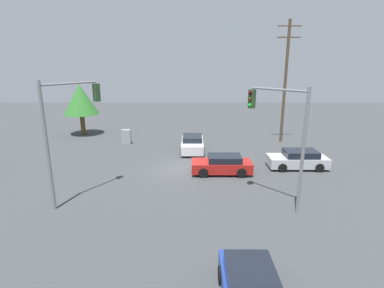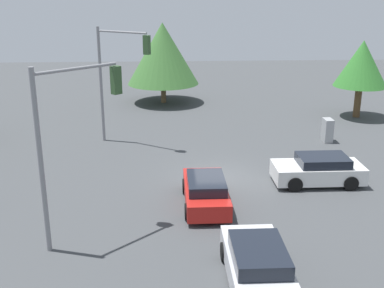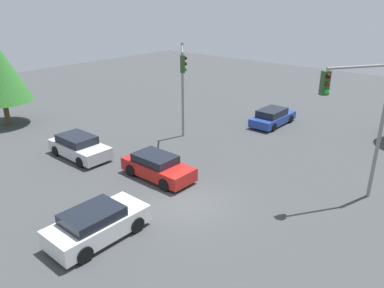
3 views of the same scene
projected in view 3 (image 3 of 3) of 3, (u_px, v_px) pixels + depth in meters
The scene contains 7 objects.
ground_plane at pixel (188, 202), 18.66m from camera, with size 80.00×80.00×0.00m, color #424447.
sedan_red at pixel (157, 167), 20.98m from camera, with size 4.31×1.93×1.35m.
sedan_blue at pixel (273, 117), 29.70m from camera, with size 1.93×4.43×1.32m.
sedan_silver at pixel (79, 147), 23.71m from camera, with size 4.39×2.01×1.40m.
sedan_white at pixel (97, 224), 15.66m from camera, with size 2.05×4.29×1.41m.
traffic_signal_main at pixel (183, 78), 24.66m from camera, with size 2.58×2.78×6.69m.
traffic_signal_cross at pixel (361, 110), 17.16m from camera, with size 2.19×3.20×6.96m.
Camera 3 is at (-10.81, 12.18, 9.57)m, focal length 35.00 mm.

